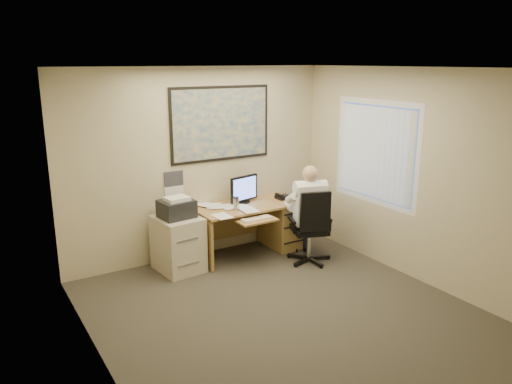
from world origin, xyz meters
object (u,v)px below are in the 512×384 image
filing_cabinet (178,239)px  person (308,214)px  office_chair (312,241)px  desk (267,221)px

filing_cabinet → person: person is taller
filing_cabinet → person: bearing=-27.0°
office_chair → person: (-0.02, 0.08, 0.38)m
filing_cabinet → office_chair: bearing=-29.1°
office_chair → desk: bearing=127.9°
filing_cabinet → person: (1.70, -0.66, 0.25)m
filing_cabinet → office_chair: (1.71, -0.73, -0.13)m
desk → office_chair: bearing=-71.7°
desk → filing_cabinet: desk is taller
office_chair → person: person is taller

